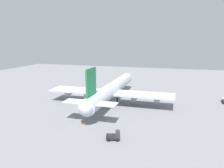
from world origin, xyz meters
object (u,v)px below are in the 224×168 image
at_px(cargo_airplane, 112,89).
at_px(cargo_loader, 114,136).
at_px(safety_cone_nose, 133,88).
at_px(safety_cone_tail, 84,124).

distance_m(cargo_airplane, cargo_loader, 36.15).
relative_size(safety_cone_nose, safety_cone_tail, 0.87).
bearing_deg(cargo_loader, cargo_airplane, 17.73).
distance_m(cargo_airplane, safety_cone_nose, 28.61).
relative_size(cargo_loader, safety_cone_tail, 5.41).
distance_m(cargo_loader, safety_cone_tail, 13.77).
relative_size(cargo_airplane, safety_cone_nose, 91.60).
height_order(cargo_airplane, safety_cone_nose, cargo_airplane).
bearing_deg(cargo_loader, safety_cone_nose, 6.71).
distance_m(safety_cone_nose, safety_cone_tail, 55.14).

